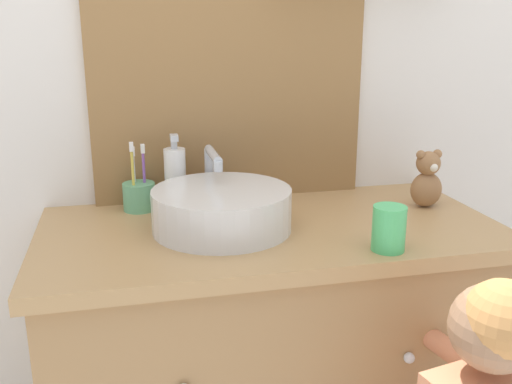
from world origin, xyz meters
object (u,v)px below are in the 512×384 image
soap_dispenser (175,178)px  drinking_cup (389,228)px  sink_basin (222,208)px  toothbrush_holder (139,195)px  teddy_bear (427,180)px

soap_dispenser → drinking_cup: size_ratio=2.02×
sink_basin → toothbrush_holder: bearing=134.2°
soap_dispenser → drinking_cup: soap_dispenser is taller
sink_basin → drinking_cup: 0.38m
soap_dispenser → sink_basin: bearing=-63.6°
sink_basin → soap_dispenser: 0.20m
toothbrush_holder → teddy_bear: (0.73, -0.14, 0.03)m
toothbrush_holder → drinking_cup: 0.64m
soap_dispenser → drinking_cup: bearing=-43.9°
sink_basin → soap_dispenser: size_ratio=1.92×
soap_dispenser → teddy_bear: bearing=-11.8°
sink_basin → teddy_bear: sink_basin is taller
toothbrush_holder → drinking_cup: (0.50, -0.40, 0.01)m
sink_basin → soap_dispenser: bearing=116.4°
soap_dispenser → teddy_bear: (0.64, -0.13, -0.01)m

